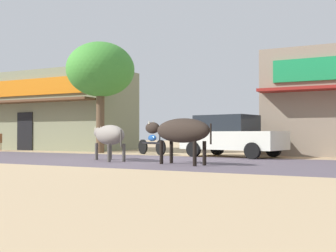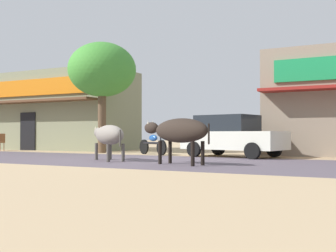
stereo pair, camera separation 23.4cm
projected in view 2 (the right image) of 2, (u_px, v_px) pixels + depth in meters
The scene contains 9 objects.
ground at pixel (124, 160), 14.65m from camera, with size 80.00×80.00×0.00m, color tan.
asphalt_road at pixel (124, 160), 14.65m from camera, with size 72.00×6.26×0.00m, color #5A4E59.
storefront_left_cafe at pixel (62, 112), 25.00m from camera, with size 8.58×4.92×4.44m.
roadside_tree at pixel (102, 70), 20.24m from camera, with size 3.24×3.24×5.28m.
parked_hatchback_car at pixel (232, 135), 16.62m from camera, with size 4.21×2.54×1.64m.
parked_motorcycle at pixel (153, 144), 18.36m from camera, with size 1.84×1.00×1.08m.
cow_near_brown at pixel (109, 135), 14.32m from camera, with size 2.37×1.93×1.20m.
cow_far_dark at pixel (179, 131), 12.46m from camera, with size 2.52×1.14×1.36m.
cafe_chair_near_tree at pixel (0, 141), 22.51m from camera, with size 0.50×0.50×0.92m.
Camera 2 is at (8.12, -12.31, 0.90)m, focal length 45.33 mm.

